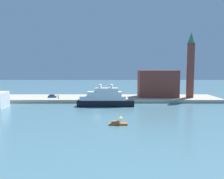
{
  "coord_description": "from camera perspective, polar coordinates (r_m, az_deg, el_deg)",
  "views": [
    {
      "loc": [
        5.46,
        -85.46,
        15.74
      ],
      "look_at": [
        5.16,
        6.0,
        6.98
      ],
      "focal_mm": 38.1,
      "sensor_mm": 36.0,
      "label": 1
    }
  ],
  "objects": [
    {
      "name": "ground",
      "position": [
        87.07,
        -3.43,
        -4.95
      ],
      "size": [
        400.0,
        400.0,
        0.0
      ],
      "primitive_type": "plane",
      "color": "slate"
    },
    {
      "name": "bell_tower",
      "position": [
        115.93,
        18.54,
        6.16
      ],
      "size": [
        3.45,
        3.45,
        29.94
      ],
      "color": "brown",
      "rests_on": "quay_dock"
    },
    {
      "name": "mooring_bollard",
      "position": [
        103.99,
        0.72,
        -2.2
      ],
      "size": [
        0.38,
        0.38,
        0.78
      ],
      "primitive_type": "cylinder",
      "color": "black",
      "rests_on": "quay_dock"
    },
    {
      "name": "small_motorboat",
      "position": [
        65.11,
        1.59,
        -7.89
      ],
      "size": [
        4.99,
        1.68,
        2.47
      ],
      "color": "#C66019",
      "rests_on": "ground"
    },
    {
      "name": "quay_dock",
      "position": [
        113.14,
        -2.58,
        -2.16
      ],
      "size": [
        110.0,
        21.09,
        1.47
      ],
      "primitive_type": "cube",
      "color": "#ADA38E",
      "rests_on": "ground"
    },
    {
      "name": "harbor_building",
      "position": [
        115.25,
        11.11,
        1.41
      ],
      "size": [
        18.27,
        10.37,
        12.63
      ],
      "primitive_type": "cube",
      "color": "brown",
      "rests_on": "quay_dock"
    },
    {
      "name": "parked_car",
      "position": [
        114.03,
        -13.98,
        -1.58
      ],
      "size": [
        3.84,
        1.67,
        1.39
      ],
      "color": "#1E4C99",
      "rests_on": "quay_dock"
    },
    {
      "name": "person_figure",
      "position": [
        108.95,
        -12.6,
        -1.75
      ],
      "size": [
        0.36,
        0.36,
        1.79
      ],
      "color": "maroon",
      "rests_on": "quay_dock"
    },
    {
      "name": "large_yacht",
      "position": [
        95.09,
        -1.55,
        -2.25
      ],
      "size": [
        22.64,
        4.39,
        10.49
      ],
      "color": "black",
      "rests_on": "ground"
    }
  ]
}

